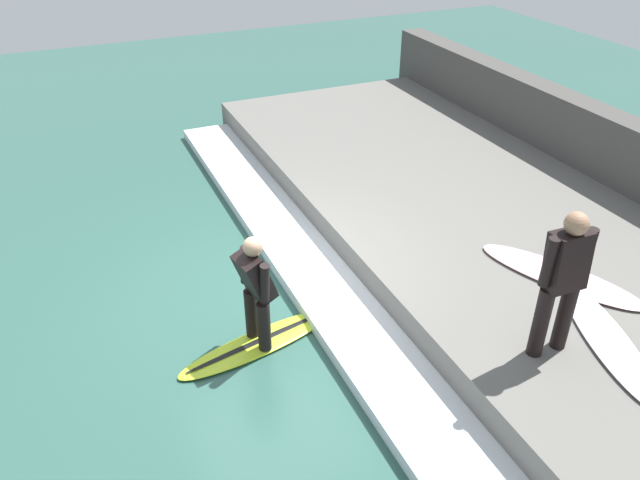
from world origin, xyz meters
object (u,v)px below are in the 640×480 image
object	(u,v)px
surfboard_waiting_near	(608,340)
surfboard_spare	(560,275)
surfboard_riding	(259,343)
surfer_waiting_near	(563,277)
surfer_riding	(255,286)

from	to	relation	value
surfboard_waiting_near	surfboard_spare	world-z (taller)	same
surfboard_riding	surfboard_waiting_near	bearing A→B (deg)	-31.80
surfer_waiting_near	surfboard_spare	distance (m)	1.66
surfboard_riding	surfboard_spare	world-z (taller)	surfboard_spare
surfer_riding	surfboard_spare	size ratio (longest dim) A/B	0.67
surfboard_waiting_near	surfer_waiting_near	bearing A→B (deg)	165.62
surfer_riding	surfboard_waiting_near	xyz separation A→B (m)	(3.21, -1.99, -0.31)
surfboard_riding	surfboard_waiting_near	size ratio (longest dim) A/B	1.02
surfboard_riding	surfer_riding	size ratio (longest dim) A/B	1.49
surfboard_spare	surfer_riding	bearing A→B (deg)	166.42
surfboard_riding	surfer_riding	world-z (taller)	surfer_riding
surfer_riding	surfboard_spare	distance (m)	3.69
surfboard_spare	surfer_waiting_near	bearing A→B (deg)	-137.51
surfboard_spare	surfboard_waiting_near	bearing A→B (deg)	-107.86
surfboard_riding	surfer_waiting_near	world-z (taller)	surfer_waiting_near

